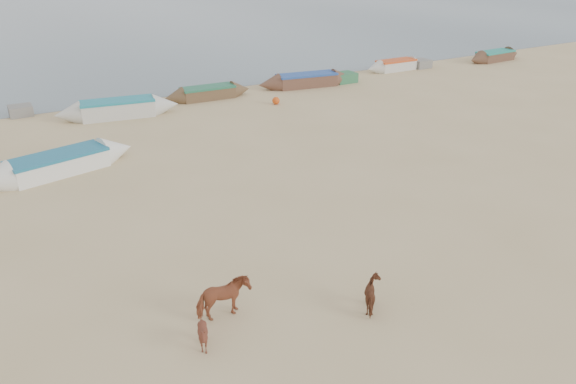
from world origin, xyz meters
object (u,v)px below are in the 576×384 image
object	(u,v)px
calf_front	(203,336)
near_canoe	(58,164)
calf_right	(375,295)
cow_adult	(223,298)

from	to	relation	value
calf_front	near_canoe	distance (m)	13.33
calf_right	near_canoe	distance (m)	15.05
near_canoe	calf_front	bearing A→B (deg)	-99.53
calf_front	near_canoe	xyz separation A→B (m)	(-0.94, 13.30, 0.01)
cow_adult	near_canoe	xyz separation A→B (m)	(-1.87, 12.38, -0.16)
cow_adult	calf_right	xyz separation A→B (m)	(3.56, -1.66, -0.15)
cow_adult	calf_front	bearing A→B (deg)	135.80
calf_right	near_canoe	bearing A→B (deg)	30.86
cow_adult	near_canoe	size ratio (longest dim) A/B	0.21
cow_adult	calf_right	bearing A→B (deg)	-113.63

